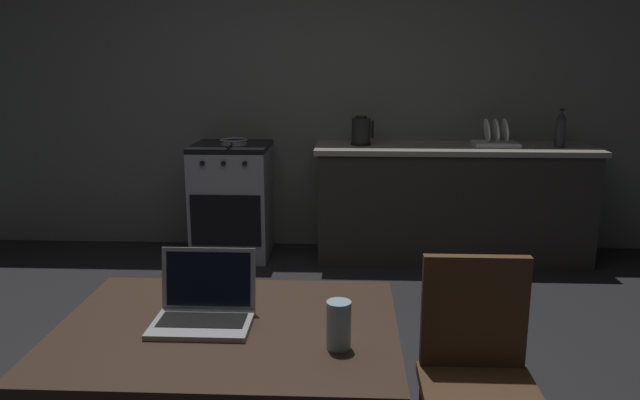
{
  "coord_description": "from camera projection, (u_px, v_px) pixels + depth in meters",
  "views": [
    {
      "loc": [
        0.44,
        -2.73,
        1.6
      ],
      "look_at": [
        0.29,
        0.62,
        0.82
      ],
      "focal_mm": 35.12,
      "sensor_mm": 36.0,
      "label": 1
    }
  ],
  "objects": [
    {
      "name": "ground_plane",
      "position": [
        255.0,
        393.0,
        3.04
      ],
      "size": [
        12.0,
        12.0,
        0.0
      ],
      "primitive_type": "plane",
      "color": "black"
    },
    {
      "name": "back_wall",
      "position": [
        332.0,
        90.0,
        5.16
      ],
      "size": [
        6.4,
        0.1,
        2.64
      ],
      "primitive_type": "cube",
      "color": "#5F625C",
      "rests_on": "ground_plane"
    },
    {
      "name": "kitchen_counter",
      "position": [
        451.0,
        202.0,
        4.97
      ],
      "size": [
        2.16,
        0.64,
        0.91
      ],
      "color": "#282623",
      "rests_on": "ground_plane"
    },
    {
      "name": "stove_oven",
      "position": [
        233.0,
        200.0,
        5.05
      ],
      "size": [
        0.6,
        0.62,
        0.91
      ],
      "color": "gray",
      "rests_on": "ground_plane"
    },
    {
      "name": "dining_table",
      "position": [
        228.0,
        347.0,
        2.06
      ],
      "size": [
        1.11,
        0.85,
        0.74
      ],
      "color": "#332319",
      "rests_on": "ground_plane"
    },
    {
      "name": "chair",
      "position": [
        477.0,
        369.0,
        2.19
      ],
      "size": [
        0.4,
        0.4,
        0.91
      ],
      "rotation": [
        0.0,
        0.0,
        -0.01
      ],
      "color": "#4C331E",
      "rests_on": "ground_plane"
    },
    {
      "name": "laptop",
      "position": [
        204.0,
        309.0,
        2.06
      ],
      "size": [
        0.32,
        0.26,
        0.23
      ],
      "rotation": [
        0.0,
        0.0,
        0.24
      ],
      "color": "#99999E",
      "rests_on": "dining_table"
    },
    {
      "name": "electric_kettle",
      "position": [
        361.0,
        131.0,
        4.88
      ],
      "size": [
        0.18,
        0.16,
        0.23
      ],
      "color": "black",
      "rests_on": "kitchen_counter"
    },
    {
      "name": "bottle",
      "position": [
        560.0,
        129.0,
        4.75
      ],
      "size": [
        0.08,
        0.08,
        0.29
      ],
      "color": "#2D2D33",
      "rests_on": "kitchen_counter"
    },
    {
      "name": "frying_pan",
      "position": [
        234.0,
        142.0,
        4.91
      ],
      "size": [
        0.22,
        0.4,
        0.05
      ],
      "color": "gray",
      "rests_on": "stove_oven"
    },
    {
      "name": "drinking_glass",
      "position": [
        339.0,
        325.0,
        1.87
      ],
      "size": [
        0.07,
        0.07,
        0.15
      ],
      "color": "#99B7C6",
      "rests_on": "dining_table"
    },
    {
      "name": "dish_rack",
      "position": [
        495.0,
        140.0,
        4.84
      ],
      "size": [
        0.34,
        0.26,
        0.21
      ],
      "color": "silver",
      "rests_on": "kitchen_counter"
    }
  ]
}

